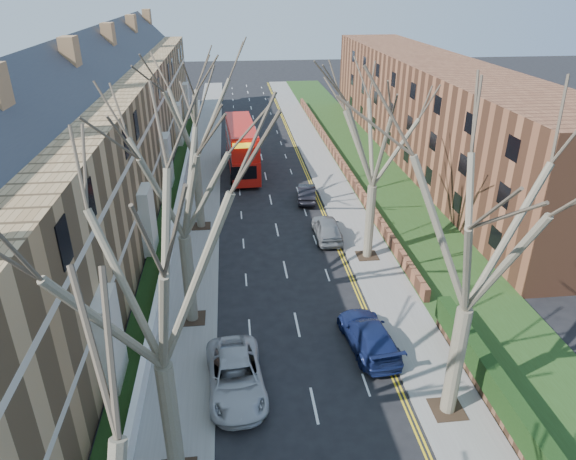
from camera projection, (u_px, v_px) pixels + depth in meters
name	position (u px, v px, depth m)	size (l,w,h in m)	color
pavement_left	(203.00, 178.00, 48.92)	(3.00, 102.00, 0.12)	slate
pavement_right	(327.00, 173.00, 50.12)	(3.00, 102.00, 0.12)	slate
terrace_left	(91.00, 150.00, 38.62)	(9.70, 78.00, 13.60)	#96744C
flats_right	(431.00, 111.00, 52.70)	(13.97, 54.00, 10.00)	brown
front_wall_left	(178.00, 206.00, 41.36)	(0.30, 78.00, 1.00)	white
grass_verge_right	(372.00, 171.00, 50.53)	(6.00, 102.00, 0.06)	#223B15
tree_left_mid	(148.00, 255.00, 15.30)	(10.50, 10.50, 14.71)	brown
tree_left_far	(177.00, 161.00, 24.38)	(10.15, 10.15, 14.22)	brown
tree_left_dist	(191.00, 101.00, 34.97)	(10.50, 10.50, 14.71)	brown
tree_right_mid	(483.00, 211.00, 18.23)	(10.50, 10.50, 14.71)	brown
tree_right_far	(377.00, 123.00, 30.88)	(10.15, 10.15, 14.22)	brown
double_decker_bus	(242.00, 149.00, 49.82)	(3.22, 11.23, 4.64)	red
car_left_far	(236.00, 377.00, 23.28)	(2.52, 5.46, 1.52)	#AFB0B5
car_right_near	(369.00, 335.00, 26.03)	(2.10, 5.16, 1.50)	navy
car_right_mid	(327.00, 228.00, 37.25)	(1.85, 4.60, 1.57)	gray
car_right_far	(307.00, 193.00, 43.72)	(1.44, 4.13, 1.36)	black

